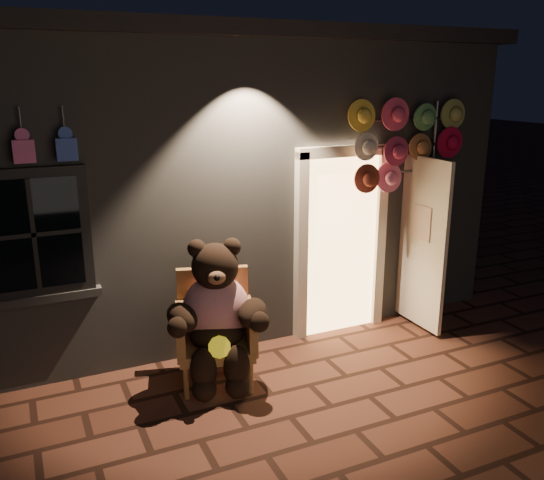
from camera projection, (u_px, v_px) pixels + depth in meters
ground at (291, 417)px, 5.12m from camera, size 60.00×60.00×0.00m
shop_building at (167, 164)px, 8.14m from camera, size 7.30×5.95×3.51m
wicker_armchair at (215, 327)px, 5.67m from camera, size 0.89×0.84×1.09m
teddy_bear at (217, 314)px, 5.49m from camera, size 1.01×0.91×1.44m
hat_rack at (404, 144)px, 6.45m from camera, size 1.51×0.22×2.67m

